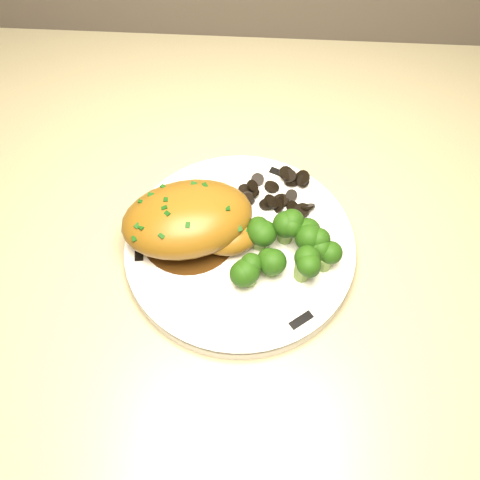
# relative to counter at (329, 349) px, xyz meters

# --- Properties ---
(counter) EXTENTS (2.03, 0.67, 1.00)m
(counter) POSITION_rel_counter_xyz_m (0.00, 0.00, 0.00)
(counter) COLOR #4F3124
(counter) RESTS_ON ground
(plate) EXTENTS (0.29, 0.29, 0.02)m
(plate) POSITION_rel_counter_xyz_m (-0.16, -0.07, 0.44)
(plate) COLOR white
(plate) RESTS_ON counter
(rim_accent_0) EXTENTS (0.03, 0.02, 0.00)m
(rim_accent_0) POSITION_rel_counter_xyz_m (-0.11, 0.04, 0.45)
(rim_accent_0) COLOR black
(rim_accent_0) RESTS_ON plate
(rim_accent_1) EXTENTS (0.01, 0.03, 0.00)m
(rim_accent_1) POSITION_rel_counter_xyz_m (-0.27, -0.08, 0.45)
(rim_accent_1) COLOR black
(rim_accent_1) RESTS_ON plate
(rim_accent_2) EXTENTS (0.03, 0.02, 0.00)m
(rim_accent_2) POSITION_rel_counter_xyz_m (-0.09, -0.16, 0.45)
(rim_accent_2) COLOR black
(rim_accent_2) RESTS_ON plate
(gravy_pool) EXTENTS (0.11, 0.11, 0.00)m
(gravy_pool) POSITION_rel_counter_xyz_m (-0.22, -0.06, 0.45)
(gravy_pool) COLOR #38200A
(gravy_pool) RESTS_ON plate
(chicken_breast) EXTENTS (0.17, 0.14, 0.06)m
(chicken_breast) POSITION_rel_counter_xyz_m (-0.21, -0.06, 0.48)
(chicken_breast) COLOR #875B17
(chicken_breast) RESTS_ON plate
(mushroom_pile) EXTENTS (0.08, 0.06, 0.02)m
(mushroom_pile) POSITION_rel_counter_xyz_m (-0.12, 0.00, 0.46)
(mushroom_pile) COLOR black
(mushroom_pile) RESTS_ON plate
(broccoli_florets) EXTENTS (0.11, 0.08, 0.04)m
(broccoli_florets) POSITION_rel_counter_xyz_m (-0.11, -0.09, 0.48)
(broccoli_florets) COLOR olive
(broccoli_florets) RESTS_ON plate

